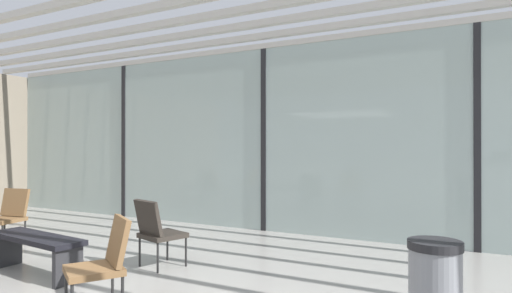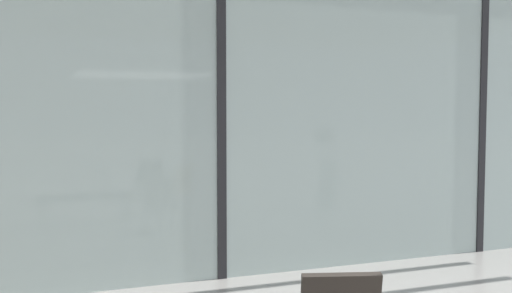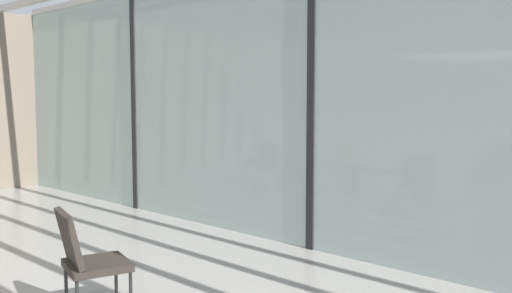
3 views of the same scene
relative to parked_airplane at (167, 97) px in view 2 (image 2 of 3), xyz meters
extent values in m
cube|color=#A3B7B2|center=(-0.72, -6.41, -0.45)|extent=(14.00, 0.08, 3.36)
cube|color=black|center=(-0.72, -6.41, -0.45)|extent=(0.10, 0.12, 3.36)
cube|color=black|center=(2.78, -6.41, -0.45)|extent=(0.10, 0.12, 3.36)
ellipsoid|color=#B2BCD6|center=(0.31, 0.00, 0.00)|extent=(12.09, 4.26, 4.26)
sphere|color=black|center=(-3.02, -1.96, 0.32)|extent=(0.28, 0.28, 0.28)
sphere|color=black|center=(-2.12, -1.96, 0.32)|extent=(0.28, 0.28, 0.28)
sphere|color=black|center=(-1.22, -1.96, 0.32)|extent=(0.28, 0.28, 0.28)
sphere|color=black|center=(-0.32, -1.96, 0.32)|extent=(0.28, 0.28, 0.28)
sphere|color=black|center=(0.58, -1.96, 0.32)|extent=(0.28, 0.28, 0.28)
sphere|color=black|center=(1.48, -1.96, 0.32)|extent=(0.28, 0.28, 0.28)
camera|label=1|loc=(2.80, -13.43, -0.61)|focal=29.74mm
camera|label=2|loc=(-2.52, -12.40, -0.29)|focal=40.50mm
camera|label=3|loc=(3.20, -11.52, -0.36)|focal=39.20mm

